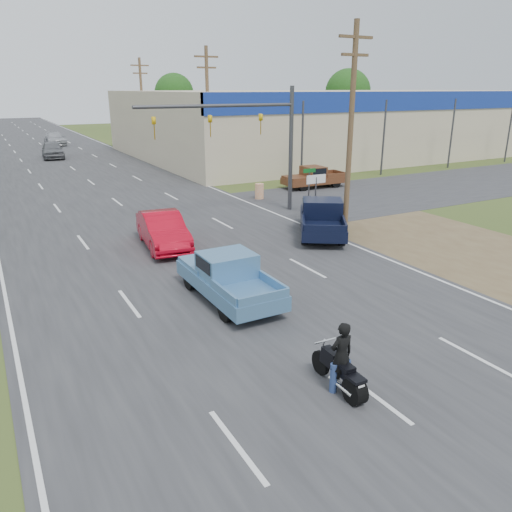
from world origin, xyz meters
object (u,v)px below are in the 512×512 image
blue_pickup (227,276)px  navy_pickup (322,217)px  red_convertible (163,231)px  rider (341,359)px  distant_car_grey (53,150)px  motorcycle (341,375)px  distant_car_silver (55,139)px  brown_pickup (313,177)px

blue_pickup → navy_pickup: size_ratio=0.89×
red_convertible → rider: rider is taller
red_convertible → navy_pickup: navy_pickup is taller
navy_pickup → red_convertible: bearing=-159.8°
red_convertible → distant_car_grey: 34.63m
rider → distant_car_grey: size_ratio=0.33×
red_convertible → motorcycle: red_convertible is taller
motorcycle → rider: 0.39m
red_convertible → motorcycle: (-0.06, -12.96, -0.33)m
motorcycle → distant_car_silver: size_ratio=0.37×
red_convertible → motorcycle: 12.97m
distant_car_silver → red_convertible: bearing=-92.9°
motorcycle → rider: (0.00, 0.04, 0.39)m
motorcycle → navy_pickup: (7.58, 11.24, 0.43)m
brown_pickup → distant_car_grey: distant_car_grey is taller
distant_car_grey → distant_car_silver: distant_car_grey is taller
blue_pickup → navy_pickup: navy_pickup is taller
navy_pickup → blue_pickup: bearing=-113.7°
red_convertible → distant_car_silver: distant_car_silver is taller
blue_pickup → navy_pickup: (7.52, 4.91, 0.06)m
blue_pickup → distant_car_silver: bearing=87.8°
navy_pickup → brown_pickup: navy_pickup is taller
brown_pickup → blue_pickup: bearing=138.8°
rider → brown_pickup: size_ratio=0.36×
motorcycle → brown_pickup: (14.23, 21.48, 0.32)m
rider → brown_pickup: bearing=-121.8°
red_convertible → navy_pickup: (7.52, -1.72, 0.10)m
rider → navy_pickup: bearing=-122.4°
brown_pickup → distant_car_grey: size_ratio=0.93×
rider → blue_pickup: rider is taller
rider → navy_pickup: navy_pickup is taller
red_convertible → brown_pickup: bearing=37.5°
blue_pickup → brown_pickup: bearing=46.9°
red_convertible → blue_pickup: bearing=-83.5°
navy_pickup → rider: bearing=-91.0°
blue_pickup → navy_pickup: 8.99m
rider → distant_car_grey: distant_car_grey is taller
red_convertible → brown_pickup: 16.53m
red_convertible → brown_pickup: size_ratio=1.01×
blue_pickup → motorcycle: bearing=-90.6°
blue_pickup → distant_car_silver: (2.07, 54.51, -0.04)m
brown_pickup → rider: bearing=148.3°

